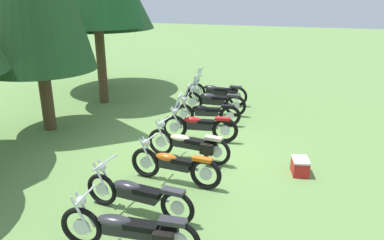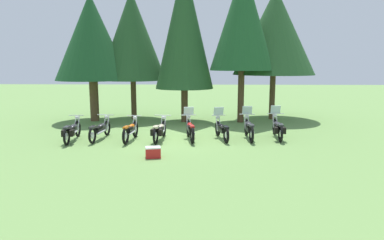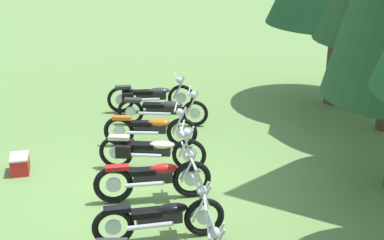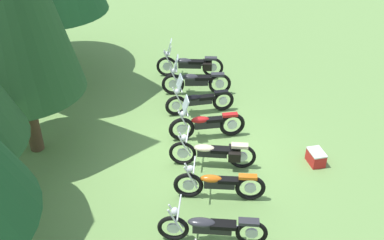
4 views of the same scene
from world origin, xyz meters
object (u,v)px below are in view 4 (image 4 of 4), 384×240
object	(u,v)px
motorcycle_1	(211,227)
motorcycle_5	(199,101)
motorcycle_3	(214,152)
motorcycle_6	(195,81)
motorcycle_7	(191,64)
motorcycle_4	(206,124)
motorcycle_2	(219,184)
picnic_cooler	(316,157)

from	to	relation	value
motorcycle_1	motorcycle_5	bearing A→B (deg)	-83.04
motorcycle_3	motorcycle_6	bearing A→B (deg)	-77.92
motorcycle_6	motorcycle_7	distance (m)	1.30
motorcycle_6	motorcycle_7	bearing A→B (deg)	-83.65
motorcycle_4	motorcycle_3	bearing A→B (deg)	88.78
motorcycle_2	picnic_cooler	world-z (taller)	motorcycle_2
motorcycle_1	motorcycle_2	size ratio (longest dim) A/B	1.07
motorcycle_2	motorcycle_5	xyz separation A→B (m)	(3.94, 0.41, 0.00)
motorcycle_4	motorcycle_7	bearing A→B (deg)	-92.07
motorcycle_1	motorcycle_4	world-z (taller)	motorcycle_4
motorcycle_4	motorcycle_5	world-z (taller)	motorcycle_4
picnic_cooler	motorcycle_5	bearing A→B (deg)	50.28
motorcycle_1	motorcycle_3	xyz separation A→B (m)	(2.64, -0.18, 0.01)
motorcycle_2	motorcycle_7	world-z (taller)	motorcycle_7
motorcycle_4	picnic_cooler	xyz separation A→B (m)	(-1.21, -2.92, -0.28)
motorcycle_2	motorcycle_1	bearing A→B (deg)	84.64
motorcycle_3	motorcycle_7	distance (m)	5.22
motorcycle_1	motorcycle_4	distance (m)	3.96
motorcycle_3	motorcycle_6	xyz separation A→B (m)	(3.89, 0.45, 0.04)
motorcycle_7	motorcycle_5	bearing A→B (deg)	98.69
motorcycle_5	motorcycle_6	bearing A→B (deg)	-96.56
motorcycle_2	motorcycle_4	size ratio (longest dim) A/B	1.00
motorcycle_3	picnic_cooler	world-z (taller)	motorcycle_3
motorcycle_5	picnic_cooler	bearing A→B (deg)	129.16
motorcycle_5	motorcycle_7	world-z (taller)	motorcycle_7
motorcycle_3	motorcycle_4	distance (m)	1.33
motorcycle_6	picnic_cooler	xyz separation A→B (m)	(-3.78, -3.20, -0.30)
motorcycle_2	motorcycle_3	world-z (taller)	same
motorcycle_5	motorcycle_4	bearing A→B (deg)	86.53
motorcycle_1	motorcycle_6	bearing A→B (deg)	-82.55
motorcycle_4	motorcycle_5	size ratio (longest dim) A/B	1.02
motorcycle_2	motorcycle_5	distance (m)	3.96
picnic_cooler	motorcycle_7	bearing A→B (deg)	33.56
motorcycle_1	motorcycle_4	xyz separation A→B (m)	(3.96, -0.01, 0.03)
motorcycle_7	picnic_cooler	distance (m)	6.10
motorcycle_5	motorcycle_6	size ratio (longest dim) A/B	0.94
motorcycle_5	motorcycle_6	world-z (taller)	motorcycle_6
motorcycle_1	motorcycle_6	xyz separation A→B (m)	(6.53, 0.27, 0.05)
motorcycle_7	picnic_cooler	xyz separation A→B (m)	(-5.07, -3.37, -0.29)
motorcycle_6	motorcycle_1	bearing A→B (deg)	91.63
motorcycle_2	motorcycle_6	xyz separation A→B (m)	(5.13, 0.50, 0.05)
motorcycle_4	motorcycle_7	size ratio (longest dim) A/B	0.92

